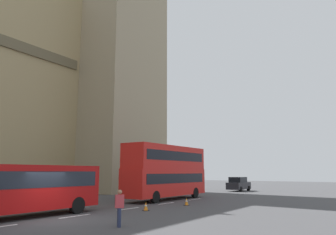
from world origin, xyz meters
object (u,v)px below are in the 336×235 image
(sedan_lead, at_px, (239,184))
(double_decker_bus, at_px, (167,170))
(pedestrian_near_cones, at_px, (119,207))
(traffic_cone_west, at_px, (146,206))
(traffic_cone_middle, at_px, (187,202))

(sedan_lead, bearing_deg, double_decker_bus, 179.19)
(sedan_lead, xyz_separation_m, pedestrian_near_cones, (-29.99, -6.35, -0.00))
(sedan_lead, relative_size, traffic_cone_west, 7.59)
(double_decker_bus, relative_size, traffic_cone_middle, 17.59)
(sedan_lead, bearing_deg, traffic_cone_west, -171.95)
(traffic_cone_west, height_order, traffic_cone_middle, same)
(double_decker_bus, height_order, traffic_cone_west, double_decker_bus)
(sedan_lead, xyz_separation_m, traffic_cone_west, (-24.34, -3.44, -0.63))
(double_decker_bus, xyz_separation_m, traffic_cone_middle, (-3.29, -4.14, -2.43))
(double_decker_bus, distance_m, sedan_lead, 16.74)
(sedan_lead, distance_m, traffic_cone_middle, 20.31)
(sedan_lead, height_order, traffic_cone_middle, sedan_lead)
(double_decker_bus, distance_m, traffic_cone_middle, 5.81)
(traffic_cone_west, xyz_separation_m, traffic_cone_middle, (4.41, -0.46, 0.00))
(traffic_cone_middle, bearing_deg, double_decker_bus, 51.53)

